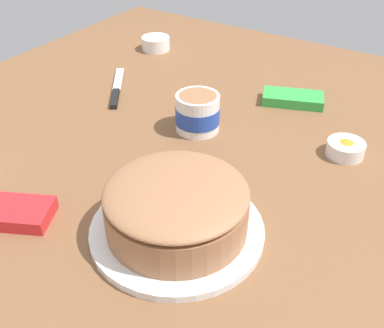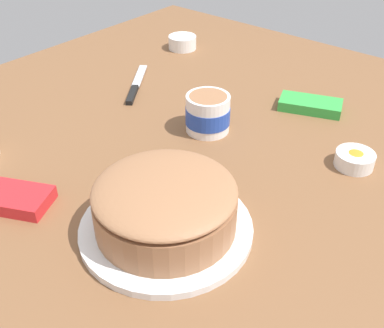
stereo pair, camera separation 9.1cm
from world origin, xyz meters
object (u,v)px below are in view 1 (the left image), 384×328
at_px(frosted_cake, 177,211).
at_px(candy_box_upper, 11,212).
at_px(spreading_knife, 116,90).
at_px(sprinkle_bowl_orange, 346,148).
at_px(sprinkle_bowl_rainbow, 156,43).
at_px(candy_box_lower, 293,99).
at_px(frosting_tub, 198,112).

bearing_deg(frosted_cake, candy_box_upper, -154.77).
bearing_deg(spreading_knife, candy_box_upper, -70.86).
xyz_separation_m(sprinkle_bowl_orange, sprinkle_bowl_rainbow, (-0.70, 0.27, 0.00)).
distance_m(frosted_cake, candy_box_upper, 0.30).
height_order(sprinkle_bowl_rainbow, candy_box_lower, sprinkle_bowl_rainbow).
distance_m(sprinkle_bowl_orange, candy_box_upper, 0.68).
distance_m(frosting_tub, sprinkle_bowl_orange, 0.33).
height_order(frosted_cake, spreading_knife, frosted_cake).
height_order(spreading_knife, sprinkle_bowl_orange, sprinkle_bowl_orange).
height_order(spreading_knife, sprinkle_bowl_rainbow, sprinkle_bowl_rainbow).
bearing_deg(spreading_knife, frosted_cake, -39.29).
xyz_separation_m(frosted_cake, spreading_knife, (-0.44, 0.36, -0.04)).
relative_size(frosting_tub, candy_box_upper, 0.71).
bearing_deg(frosted_cake, sprinkle_bowl_orange, 66.92).
xyz_separation_m(frosting_tub, candy_box_upper, (-0.11, -0.44, -0.03)).
height_order(sprinkle_bowl_rainbow, candy_box_upper, sprinkle_bowl_rainbow).
height_order(spreading_knife, candy_box_lower, candy_box_lower).
xyz_separation_m(frosted_cake, sprinkle_bowl_rainbow, (-0.53, 0.66, -0.03)).
bearing_deg(frosting_tub, frosted_cake, -63.65).
bearing_deg(frosting_tub, sprinkle_bowl_orange, 13.80).
distance_m(frosted_cake, spreading_knife, 0.57).
bearing_deg(frosting_tub, candy_box_upper, -104.59).
relative_size(candy_box_lower, candy_box_upper, 1.06).
height_order(sprinkle_bowl_orange, candy_box_upper, sprinkle_bowl_orange).
relative_size(spreading_knife, sprinkle_bowl_orange, 2.54).
bearing_deg(candy_box_lower, frosted_cake, -108.75).
xyz_separation_m(candy_box_lower, candy_box_upper, (-0.25, -0.68, 0.00)).
distance_m(spreading_knife, sprinkle_bowl_orange, 0.61).
relative_size(spreading_knife, candy_box_lower, 1.35).
bearing_deg(spreading_knife, frosting_tub, -9.11).
bearing_deg(frosting_tub, spreading_knife, 170.89).
distance_m(frosted_cake, frosting_tub, 0.35).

